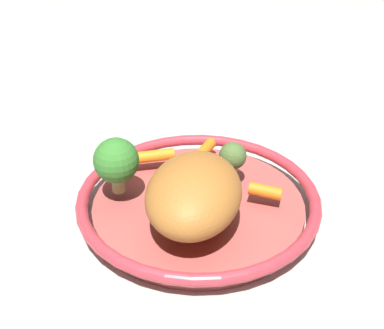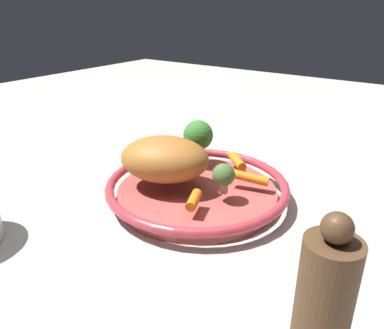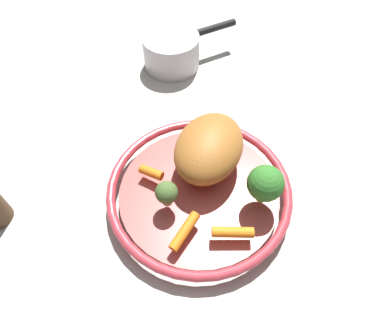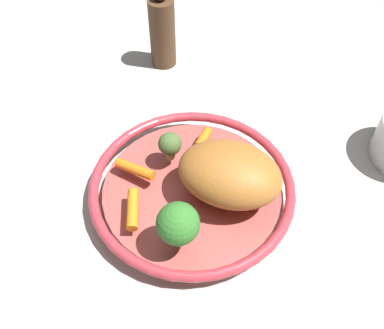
{
  "view_description": "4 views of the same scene",
  "coord_description": "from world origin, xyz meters",
  "px_view_note": "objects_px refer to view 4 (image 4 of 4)",
  "views": [
    {
      "loc": [
        -0.47,
        -0.34,
        0.45
      ],
      "look_at": [
        0.01,
        0.02,
        0.07
      ],
      "focal_mm": 51.57,
      "sensor_mm": 36.0,
      "label": 1
    },
    {
      "loc": [
        0.33,
        -0.48,
        0.32
      ],
      "look_at": [
        0.0,
        -0.02,
        0.07
      ],
      "focal_mm": 35.19,
      "sensor_mm": 36.0,
      "label": 2
    },
    {
      "loc": [
        0.22,
        0.22,
        0.52
      ],
      "look_at": [
        -0.01,
        -0.03,
        0.06
      ],
      "focal_mm": 31.88,
      "sensor_mm": 36.0,
      "label": 3
    },
    {
      "loc": [
        -0.28,
        0.28,
        0.56
      ],
      "look_at": [
        0.01,
        -0.01,
        0.05
      ],
      "focal_mm": 40.88,
      "sensor_mm": 36.0,
      "label": 4
    }
  ],
  "objects_px": {
    "baby_carrot_left": "(203,138)",
    "pepper_mill": "(162,31)",
    "serving_bowl": "(192,189)",
    "roast_chicken_piece": "(230,174)",
    "baby_carrot_center": "(135,169)",
    "broccoli_floret_edge": "(178,224)",
    "baby_carrot_right": "(133,209)",
    "broccoli_floret_small": "(170,145)"
  },
  "relations": [
    {
      "from": "baby_carrot_center",
      "to": "broccoli_floret_edge",
      "type": "height_order",
      "value": "broccoli_floret_edge"
    },
    {
      "from": "baby_carrot_center",
      "to": "broccoli_floret_small",
      "type": "xyz_separation_m",
      "value": [
        -0.02,
        -0.06,
        0.02
      ]
    },
    {
      "from": "roast_chicken_piece",
      "to": "serving_bowl",
      "type": "bearing_deg",
      "value": 30.2
    },
    {
      "from": "baby_carrot_left",
      "to": "broccoli_floret_small",
      "type": "height_order",
      "value": "broccoli_floret_small"
    },
    {
      "from": "baby_carrot_center",
      "to": "baby_carrot_left",
      "type": "xyz_separation_m",
      "value": [
        -0.03,
        -0.12,
        0.0
      ]
    },
    {
      "from": "roast_chicken_piece",
      "to": "pepper_mill",
      "type": "height_order",
      "value": "pepper_mill"
    },
    {
      "from": "baby_carrot_left",
      "to": "broccoli_floret_small",
      "type": "bearing_deg",
      "value": 76.12
    },
    {
      "from": "serving_bowl",
      "to": "broccoli_floret_edge",
      "type": "bearing_deg",
      "value": 124.12
    },
    {
      "from": "baby_carrot_left",
      "to": "broccoli_floret_edge",
      "type": "xyz_separation_m",
      "value": [
        -0.1,
        0.16,
        0.04
      ]
    },
    {
      "from": "serving_bowl",
      "to": "baby_carrot_right",
      "type": "relative_size",
      "value": 4.98
    },
    {
      "from": "baby_carrot_right",
      "to": "roast_chicken_piece",
      "type": "bearing_deg",
      "value": -119.43
    },
    {
      "from": "roast_chicken_piece",
      "to": "baby_carrot_center",
      "type": "height_order",
      "value": "roast_chicken_piece"
    },
    {
      "from": "serving_bowl",
      "to": "baby_carrot_center",
      "type": "relative_size",
      "value": 4.8
    },
    {
      "from": "baby_carrot_right",
      "to": "baby_carrot_left",
      "type": "relative_size",
      "value": 1.51
    },
    {
      "from": "broccoli_floret_small",
      "to": "pepper_mill",
      "type": "xyz_separation_m",
      "value": [
        0.22,
        -0.19,
        0.01
      ]
    },
    {
      "from": "baby_carrot_left",
      "to": "roast_chicken_piece",
      "type": "bearing_deg",
      "value": 154.31
    },
    {
      "from": "baby_carrot_left",
      "to": "baby_carrot_right",
      "type": "bearing_deg",
      "value": 97.23
    },
    {
      "from": "baby_carrot_center",
      "to": "broccoli_floret_small",
      "type": "distance_m",
      "value": 0.06
    },
    {
      "from": "baby_carrot_left",
      "to": "broccoli_floret_small",
      "type": "distance_m",
      "value": 0.07
    },
    {
      "from": "serving_bowl",
      "to": "broccoli_floret_edge",
      "type": "height_order",
      "value": "broccoli_floret_edge"
    },
    {
      "from": "roast_chicken_piece",
      "to": "broccoli_floret_small",
      "type": "relative_size",
      "value": 3.06
    },
    {
      "from": "baby_carrot_right",
      "to": "baby_carrot_left",
      "type": "bearing_deg",
      "value": -82.77
    },
    {
      "from": "baby_carrot_left",
      "to": "pepper_mill",
      "type": "bearing_deg",
      "value": -29.34
    },
    {
      "from": "baby_carrot_right",
      "to": "broccoli_floret_edge",
      "type": "relative_size",
      "value": 0.84
    },
    {
      "from": "baby_carrot_center",
      "to": "baby_carrot_right",
      "type": "xyz_separation_m",
      "value": [
        -0.05,
        0.05,
        0.0
      ]
    },
    {
      "from": "broccoli_floret_small",
      "to": "baby_carrot_center",
      "type": "bearing_deg",
      "value": 74.84
    },
    {
      "from": "baby_carrot_right",
      "to": "serving_bowl",
      "type": "bearing_deg",
      "value": -103.13
    },
    {
      "from": "broccoli_floret_edge",
      "to": "pepper_mill",
      "type": "relative_size",
      "value": 0.45
    },
    {
      "from": "broccoli_floret_edge",
      "to": "broccoli_floret_small",
      "type": "relative_size",
      "value": 1.52
    },
    {
      "from": "serving_bowl",
      "to": "roast_chicken_piece",
      "type": "height_order",
      "value": "roast_chicken_piece"
    },
    {
      "from": "broccoli_floret_edge",
      "to": "broccoli_floret_small",
      "type": "xyz_separation_m",
      "value": [
        0.12,
        -0.1,
        -0.02
      ]
    },
    {
      "from": "baby_carrot_center",
      "to": "baby_carrot_right",
      "type": "height_order",
      "value": "baby_carrot_center"
    },
    {
      "from": "pepper_mill",
      "to": "broccoli_floret_edge",
      "type": "bearing_deg",
      "value": 139.27
    },
    {
      "from": "baby_carrot_right",
      "to": "broccoli_floret_small",
      "type": "xyz_separation_m",
      "value": [
        0.04,
        -0.11,
        0.02
      ]
    },
    {
      "from": "baby_carrot_center",
      "to": "baby_carrot_right",
      "type": "relative_size",
      "value": 1.04
    },
    {
      "from": "serving_bowl",
      "to": "broccoli_floret_edge",
      "type": "relative_size",
      "value": 4.19
    },
    {
      "from": "serving_bowl",
      "to": "baby_carrot_left",
      "type": "bearing_deg",
      "value": -58.52
    },
    {
      "from": "baby_carrot_left",
      "to": "serving_bowl",
      "type": "bearing_deg",
      "value": 121.48
    },
    {
      "from": "roast_chicken_piece",
      "to": "pepper_mill",
      "type": "bearing_deg",
      "value": -28.33
    },
    {
      "from": "serving_bowl",
      "to": "roast_chicken_piece",
      "type": "distance_m",
      "value": 0.08
    },
    {
      "from": "baby_carrot_right",
      "to": "baby_carrot_left",
      "type": "distance_m",
      "value": 0.17
    },
    {
      "from": "serving_bowl",
      "to": "baby_carrot_center",
      "type": "xyz_separation_m",
      "value": [
        0.07,
        0.05,
        0.02
      ]
    }
  ]
}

